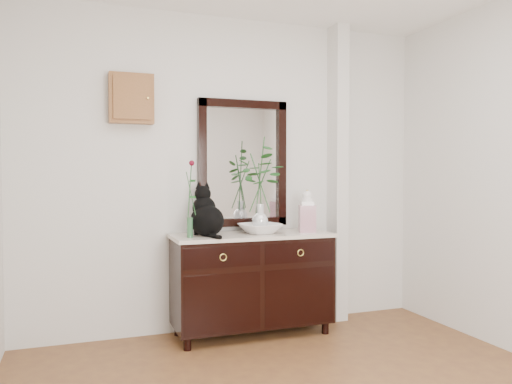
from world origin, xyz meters
name	(u,v)px	position (x,y,z in m)	size (l,w,h in m)	color
wall_back	(232,174)	(0.00, 1.98, 1.35)	(3.60, 0.04, 2.70)	silver
pilaster	(338,174)	(1.00, 1.90, 1.35)	(0.12, 0.20, 2.70)	silver
sideboard	(252,278)	(0.10, 1.73, 0.47)	(1.33, 0.52, 0.82)	black
wall_mirror	(243,163)	(0.10, 1.97, 1.44)	(0.80, 0.06, 1.10)	black
key_cabinet	(131,99)	(-0.85, 1.94, 1.95)	(0.35, 0.10, 0.40)	brown
cat	(207,210)	(-0.29, 1.71, 1.06)	(0.29, 0.36, 0.41)	black
lotus_bowl	(260,228)	(0.17, 1.71, 0.89)	(0.34, 0.34, 0.08)	white
vase_branches	(260,183)	(0.17, 1.71, 1.27)	(0.38, 0.38, 0.80)	silver
bud_vase_rose	(190,198)	(-0.44, 1.64, 1.16)	(0.07, 0.07, 0.61)	#2F6039
ginger_jar	(307,211)	(0.58, 1.67, 1.03)	(0.14, 0.14, 0.37)	silver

